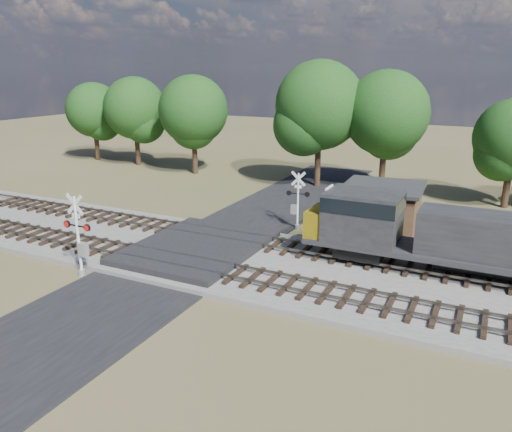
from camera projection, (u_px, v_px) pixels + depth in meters
The scene contains 10 objects.
ground at pixel (193, 256), 29.73m from camera, with size 160.00×160.00×0.00m, color #494E29.
ballast_bed at pixel (360, 281), 25.89m from camera, with size 140.00×10.00×0.30m, color gray.
road at pixel (193, 256), 29.72m from camera, with size 7.00×60.00×0.08m, color black.
crossing_panel at pixel (197, 249), 30.07m from camera, with size 7.00×9.00×0.62m, color #262628.
track_near at pixel (221, 271), 26.57m from camera, with size 140.00×2.60×0.33m.
track_far at pixel (262, 242), 30.87m from camera, with size 140.00×2.60×0.33m.
crossing_signal_near at pixel (80, 243), 26.47m from camera, with size 1.83×0.40×4.55m.
crossing_signal_far at pixel (297, 205), 34.35m from camera, with size 1.65×0.38×4.09m.
equipment_shed at pixel (382, 210), 33.03m from camera, with size 5.28×5.28×3.44m.
treeline at pixel (398, 118), 42.49m from camera, with size 77.77×10.57×11.58m.
Camera 1 is at (15.64, -23.29, 10.82)m, focal length 35.00 mm.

